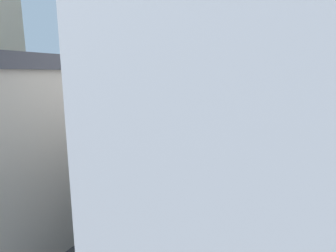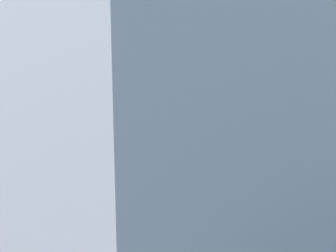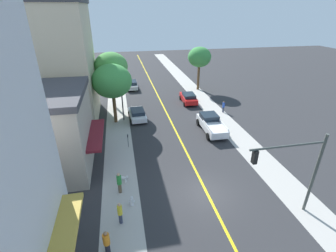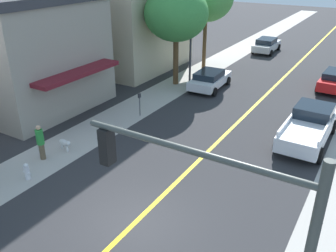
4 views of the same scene
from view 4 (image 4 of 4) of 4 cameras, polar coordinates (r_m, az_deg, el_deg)
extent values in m
plane|color=#2D2D30|center=(14.05, -5.07, -14.84)|extent=(140.00, 140.00, 0.00)
cube|color=#ADA8A0|center=(18.10, -22.42, -6.77)|extent=(2.84, 126.00, 0.01)
cube|color=yellow|center=(14.05, -5.07, -14.83)|extent=(0.20, 126.00, 0.00)
cube|color=#A39989|center=(25.85, -23.06, 10.52)|extent=(9.85, 7.93, 6.62)
cube|color=maroon|center=(21.85, -13.97, 8.14)|extent=(1.21, 6.02, 0.24)
cylinder|color=brown|center=(27.86, 1.24, 10.17)|extent=(0.40, 0.40, 3.53)
ellipsoid|color=#3D8E42|center=(27.15, 1.31, 17.34)|extent=(4.66, 4.66, 3.96)
cylinder|color=brown|center=(32.23, 5.79, 12.77)|extent=(0.32, 0.32, 4.22)
cylinder|color=silver|center=(17.31, -21.39, -6.94)|extent=(0.24, 0.24, 0.62)
sphere|color=silver|center=(17.12, -21.59, -5.86)|extent=(0.22, 0.22, 0.22)
cylinder|color=silver|center=(17.41, -21.76, -6.68)|extent=(0.10, 0.10, 0.10)
cylinder|color=silver|center=(17.17, -21.05, -7.03)|extent=(0.10, 0.10, 0.10)
cylinder|color=#4C4C51|center=(22.39, -4.49, 3.07)|extent=(0.07, 0.07, 1.19)
cube|color=#2D2D33|center=(22.13, -4.55, 4.80)|extent=(0.12, 0.18, 0.26)
cylinder|color=#474C47|center=(7.15, 3.30, -3.87)|extent=(5.06, 0.14, 0.14)
cube|color=black|center=(8.46, -9.62, -3.15)|extent=(0.26, 0.32, 0.90)
sphere|color=red|center=(8.32, -9.77, -1.33)|extent=(0.20, 0.20, 0.20)
sphere|color=yellow|center=(8.46, -9.62, -3.15)|extent=(0.20, 0.20, 0.20)
sphere|color=green|center=(8.61, -9.48, -4.90)|extent=(0.20, 0.20, 0.20)
cylinder|color=#38383D|center=(27.55, 3.57, 12.05)|extent=(0.16, 0.16, 5.48)
ellipsoid|color=silver|center=(27.03, 3.74, 18.02)|extent=(0.70, 0.36, 0.24)
cube|color=red|center=(29.59, 25.05, 6.48)|extent=(2.05, 4.47, 0.70)
cylinder|color=black|center=(31.19, 23.73, 6.93)|extent=(0.24, 0.65, 0.64)
cylinder|color=black|center=(28.45, 22.56, 5.50)|extent=(0.24, 0.65, 0.64)
cube|color=silver|center=(27.30, 6.65, 7.18)|extent=(2.09, 4.40, 0.60)
cube|color=#19232D|center=(26.95, 6.53, 8.11)|extent=(1.76, 2.41, 0.44)
cylinder|color=black|center=(28.98, 5.96, 7.66)|extent=(0.25, 0.65, 0.64)
cylinder|color=black|center=(28.36, 9.48, 7.06)|extent=(0.25, 0.65, 0.64)
cylinder|color=black|center=(26.50, 3.56, 6.05)|extent=(0.25, 0.65, 0.64)
cylinder|color=black|center=(25.82, 7.34, 5.36)|extent=(0.25, 0.65, 0.64)
cube|color=#B7BABF|center=(39.39, 15.33, 12.13)|extent=(1.87, 4.44, 0.65)
cube|color=#19232D|center=(39.07, 15.33, 12.87)|extent=(1.62, 2.41, 0.47)
cylinder|color=black|center=(41.07, 14.63, 12.25)|extent=(0.23, 0.64, 0.64)
cylinder|color=black|center=(40.63, 17.11, 11.83)|extent=(0.23, 0.64, 0.64)
cylinder|color=black|center=(38.34, 13.33, 11.50)|extent=(0.23, 0.64, 0.64)
cylinder|color=black|center=(37.87, 15.97, 11.04)|extent=(0.23, 0.64, 0.64)
cube|color=silver|center=(20.38, 21.27, -0.42)|extent=(2.11, 5.53, 0.77)
cube|color=#19232D|center=(21.02, 22.14, 2.26)|extent=(1.89, 2.01, 0.59)
cube|color=silver|center=(19.34, 18.13, 0.36)|extent=(0.14, 2.86, 0.24)
cube|color=silver|center=(19.07, 23.49, -0.91)|extent=(0.14, 2.86, 0.24)
cylinder|color=black|center=(22.38, 19.64, 1.06)|extent=(0.29, 0.80, 0.80)
cylinder|color=black|center=(22.13, 24.69, -0.12)|extent=(0.29, 0.80, 0.80)
cylinder|color=black|center=(19.05, 16.93, -2.84)|extent=(0.29, 0.80, 0.80)
cylinder|color=black|center=(18.75, 22.84, -4.29)|extent=(0.29, 0.80, 0.80)
cylinder|color=brown|center=(18.63, -19.28, -3.82)|extent=(0.27, 0.27, 0.83)
cylinder|color=#288C38|center=(18.28, -19.63, -1.65)|extent=(0.36, 0.36, 0.75)
sphere|color=tan|center=(18.07, -19.85, -0.25)|extent=(0.23, 0.23, 0.23)
ellipsoid|color=silver|center=(19.13, -16.15, -2.52)|extent=(0.74, 0.44, 0.31)
sphere|color=silver|center=(18.79, -15.56, -2.65)|extent=(0.24, 0.24, 0.24)
cylinder|color=silver|center=(19.07, -15.65, -3.53)|extent=(0.11, 0.11, 0.28)
cylinder|color=silver|center=(19.45, -16.43, -3.05)|extent=(0.11, 0.11, 0.28)
camera|label=1|loc=(28.92, -53.19, 10.51)|focal=28.86mm
camera|label=2|loc=(27.88, -69.92, 4.83)|focal=42.89mm
camera|label=3|loc=(14.13, -90.16, 18.06)|focal=26.04mm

